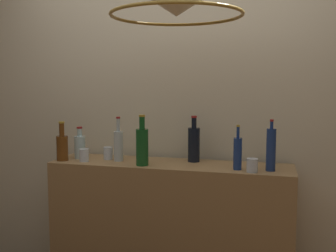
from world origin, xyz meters
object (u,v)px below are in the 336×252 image
liquor_bottle_amaro (238,153)px  liquor_bottle_mezcal (271,149)px  liquor_bottle_bourbon (142,145)px  glass_tumbler_highball (108,153)px  liquor_bottle_port (118,145)px  glass_tumbler_shot (84,155)px  liquor_bottle_gin (194,143)px  liquor_bottle_rye (62,146)px  liquor_bottle_rum (80,146)px  glass_tumbler_rocks (252,165)px

liquor_bottle_amaro → liquor_bottle_mezcal: bearing=5.3°
liquor_bottle_bourbon → glass_tumbler_highball: size_ratio=3.80×
liquor_bottle_port → glass_tumbler_shot: bearing=-160.6°
liquor_bottle_gin → liquor_bottle_bourbon: liquor_bottle_bourbon is taller
liquor_bottle_gin → glass_tumbler_highball: (-0.58, -0.07, -0.08)m
liquor_bottle_bourbon → glass_tumbler_highball: (-0.29, 0.13, -0.09)m
liquor_bottle_rye → glass_tumbler_shot: 0.17m
liquor_bottle_bourbon → glass_tumbler_shot: liquor_bottle_bourbon is taller
liquor_bottle_amaro → liquor_bottle_mezcal: 0.20m
liquor_bottle_bourbon → liquor_bottle_port: bearing=154.6°
liquor_bottle_port → liquor_bottle_mezcal: bearing=-2.7°
glass_tumbler_shot → liquor_bottle_gin: bearing=14.3°
liquor_bottle_rum → liquor_bottle_amaro: bearing=-4.2°
glass_tumbler_highball → glass_tumbler_shot: same height
liquor_bottle_rum → glass_tumbler_shot: bearing=-49.8°
liquor_bottle_amaro → glass_tumbler_rocks: (0.09, -0.05, -0.06)m
liquor_bottle_port → liquor_bottle_amaro: bearing=-4.7°
liquor_bottle_mezcal → glass_tumbler_rocks: bearing=-147.1°
liquor_bottle_amaro → glass_tumbler_rocks: size_ratio=3.35×
liquor_bottle_rum → liquor_bottle_mezcal: (1.28, -0.06, 0.04)m
liquor_bottle_mezcal → glass_tumbler_shot: 1.21m
glass_tumbler_shot → liquor_bottle_amaro: bearing=0.6°
liquor_bottle_bourbon → glass_tumbler_shot: (-0.41, 0.02, -0.09)m
liquor_bottle_rum → glass_tumbler_rocks: (1.17, -0.13, -0.05)m
liquor_bottle_rum → liquor_bottle_bourbon: 0.50m
glass_tumbler_rocks → glass_tumbler_highball: 0.99m
liquor_bottle_rye → glass_tumbler_highball: 0.31m
liquor_bottle_amaro → liquor_bottle_port: size_ratio=0.91×
liquor_bottle_rye → glass_tumbler_highball: (0.28, 0.11, -0.06)m
liquor_bottle_port → liquor_bottle_rye: size_ratio=1.13×
liquor_bottle_gin → liquor_bottle_rye: 0.89m
liquor_bottle_rum → liquor_bottle_gin: (0.78, 0.09, 0.04)m
glass_tumbler_rocks → glass_tumbler_highball: (-0.97, 0.15, 0.00)m
liquor_bottle_bourbon → glass_tumbler_rocks: 0.69m
liquor_bottle_rum → liquor_bottle_rye: (-0.08, -0.10, 0.01)m
liquor_bottle_mezcal → glass_tumbler_highball: (-1.08, 0.08, -0.09)m
glass_tumbler_shot → liquor_bottle_port: bearing=19.4°
liquor_bottle_port → glass_tumbler_highball: 0.12m
liquor_bottle_mezcal → liquor_bottle_rye: liquor_bottle_mezcal is taller
liquor_bottle_rum → glass_tumbler_highball: bearing=5.5°
liquor_bottle_gin → liquor_bottle_bourbon: bearing=-146.0°
liquor_bottle_port → glass_tumbler_rocks: size_ratio=3.67×
liquor_bottle_mezcal → glass_tumbler_highball: 1.09m
liquor_bottle_rum → glass_tumbler_highball: size_ratio=2.61×
liquor_bottle_gin → liquor_bottle_bourbon: size_ratio=0.95×
liquor_bottle_gin → glass_tumbler_rocks: bearing=-29.3°
liquor_bottle_port → liquor_bottle_mezcal: liquor_bottle_mezcal is taller
glass_tumbler_rocks → liquor_bottle_port: bearing=172.6°
liquor_bottle_rum → glass_tumbler_shot: 0.13m
liquor_bottle_gin → liquor_bottle_mezcal: bearing=-17.0°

